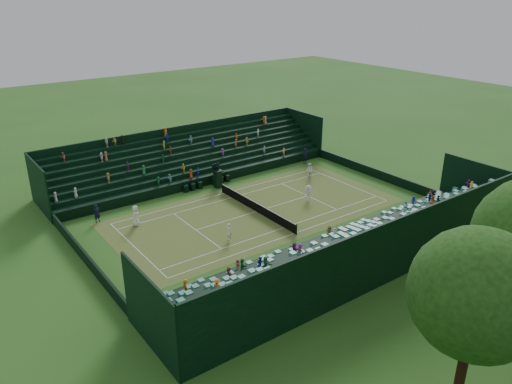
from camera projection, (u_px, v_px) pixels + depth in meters
ground at (256, 212)px, 46.35m from camera, size 160.00×160.00×0.00m
court_surface at (256, 212)px, 46.35m from camera, size 12.97×26.77×0.01m
perimeter_wall_north at (372, 172)px, 54.82m from camera, size 17.17×0.20×1.00m
perimeter_wall_south at (86, 258)px, 37.50m from camera, size 17.17×0.20×1.00m
perimeter_wall_east at (319, 242)px, 39.83m from camera, size 0.20×31.77×1.00m
perimeter_wall_west at (209, 180)px, 52.49m from camera, size 0.20×31.77×1.00m
north_grandstand at (358, 251)px, 36.31m from camera, size 6.60×32.00×4.90m
south_grandstand at (189, 160)px, 55.21m from camera, size 6.60×32.00×4.90m
tennis_net at (256, 207)px, 46.15m from camera, size 11.67×0.10×1.06m
umpire_chair at (218, 177)px, 51.56m from camera, size 0.89×0.89×2.79m
courtside_chairs at (207, 183)px, 52.06m from camera, size 0.49×5.46×1.06m
player_near_west at (136, 216)px, 43.37m from camera, size 1.04×0.82×1.88m
player_near_east at (229, 232)px, 40.80m from camera, size 0.62×0.44×1.59m
player_far_west at (309, 171)px, 54.28m from camera, size 0.96×0.84×1.67m
player_far_east at (308, 193)px, 48.43m from camera, size 1.22×1.09×1.64m
line_judge_north at (305, 156)px, 58.55m from camera, size 0.51×0.72×1.87m
line_judge_south at (97, 213)px, 44.04m from camera, size 0.54×0.69×1.68m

